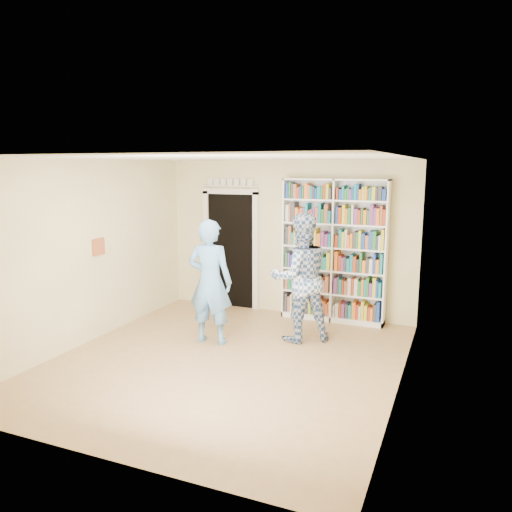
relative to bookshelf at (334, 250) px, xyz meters
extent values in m
plane|color=#A67850|center=(-0.88, -2.34, -1.21)|extent=(5.00, 5.00, 0.00)
plane|color=white|center=(-0.88, -2.34, 1.49)|extent=(5.00, 5.00, 0.00)
plane|color=#F7E6AA|center=(-0.88, 0.16, 0.14)|extent=(4.50, 0.00, 4.50)
plane|color=#F7E6AA|center=(-3.13, -2.34, 0.14)|extent=(0.00, 5.00, 5.00)
plane|color=#F7E6AA|center=(1.37, -2.34, 0.14)|extent=(0.00, 5.00, 5.00)
cube|color=white|center=(0.00, 0.00, -0.01)|extent=(1.75, 0.33, 2.40)
cube|color=white|center=(0.00, 0.00, -0.01)|extent=(0.03, 0.33, 2.40)
cube|color=black|center=(-1.98, 0.14, -0.16)|extent=(0.90, 0.03, 2.10)
cube|color=white|center=(-2.48, 0.12, -0.16)|extent=(0.10, 0.06, 2.20)
cube|color=white|center=(-1.48, 0.12, -0.16)|extent=(0.10, 0.06, 2.20)
cube|color=white|center=(-1.98, 0.12, 0.94)|extent=(1.10, 0.06, 0.10)
cube|color=white|center=(-1.98, 0.12, 1.04)|extent=(1.10, 0.08, 0.02)
cube|color=brown|center=(-3.11, -2.14, 0.19)|extent=(0.03, 0.25, 0.25)
imported|color=#629CDB|center=(-1.41, -1.77, -0.29)|extent=(0.71, 0.50, 1.85)
imported|color=navy|center=(-0.22, -1.15, -0.25)|extent=(1.18, 1.13, 1.92)
cube|color=white|center=(-0.15, -1.38, -0.31)|extent=(0.19, 0.05, 0.27)
camera|label=1|loc=(1.93, -8.11, 1.39)|focal=35.00mm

